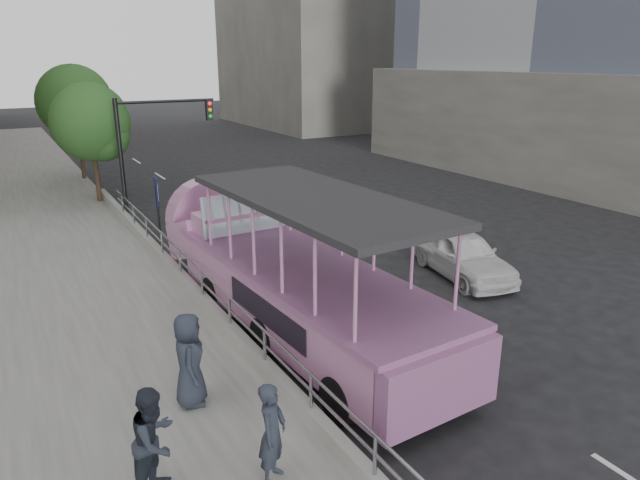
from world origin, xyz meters
TOP-DOWN VIEW (x-y plane):
  - ground at (0.00, 0.00)m, footprint 160.00×160.00m
  - sidewalk at (-5.75, 10.00)m, footprint 5.50×80.00m
  - kerb_wall at (-3.12, 2.00)m, footprint 0.24×30.00m
  - guardrail at (-3.12, 2.00)m, footprint 0.07×22.00m
  - duck_boat at (-1.40, 0.58)m, footprint 3.33×11.51m
  - car at (5.12, 0.83)m, footprint 2.60×4.62m
  - pedestrian_near at (-4.33, -4.93)m, footprint 0.73×0.74m
  - pedestrian_mid at (-5.98, -4.26)m, footprint 1.10×1.09m
  - pedestrian_far at (-4.80, -2.23)m, footprint 0.84×1.05m
  - parking_sign at (-2.86, 7.21)m, footprint 0.10×0.65m
  - traffic_signal at (-1.70, 12.50)m, footprint 4.20×0.32m
  - street_tree_near at (-3.30, 15.93)m, footprint 3.52×3.52m
  - street_tree_far at (-3.10, 21.93)m, footprint 3.97×3.97m

SIDE VIEW (x-z plane):
  - ground at x=0.00m, z-range 0.00..0.00m
  - sidewalk at x=-5.75m, z-range 0.00..0.30m
  - kerb_wall at x=-3.12m, z-range 0.30..0.66m
  - car at x=5.12m, z-range 0.00..1.49m
  - guardrail at x=-3.12m, z-range 0.79..1.50m
  - pedestrian_near at x=-4.33m, z-range 0.30..2.01m
  - pedestrian_mid at x=-5.98m, z-range 0.30..2.10m
  - pedestrian_far at x=-4.80m, z-range 0.30..2.18m
  - duck_boat at x=-1.40m, z-range -0.49..3.29m
  - parking_sign at x=-2.86m, z-range 0.36..3.26m
  - traffic_signal at x=-1.70m, z-range 0.90..6.10m
  - street_tree_near at x=-3.30m, z-range 0.96..6.68m
  - street_tree_far at x=-3.10m, z-range 1.08..7.53m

